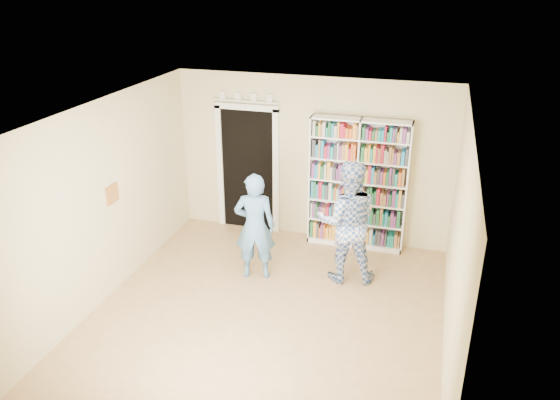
{
  "coord_description": "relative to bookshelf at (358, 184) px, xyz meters",
  "views": [
    {
      "loc": [
        1.88,
        -5.69,
        4.23
      ],
      "look_at": [
        -0.07,
        0.9,
        1.29
      ],
      "focal_mm": 35.0,
      "sensor_mm": 36.0,
      "label": 1
    }
  ],
  "objects": [
    {
      "name": "floor",
      "position": [
        -0.79,
        -2.34,
        -1.07
      ],
      "size": [
        5.0,
        5.0,
        0.0
      ],
      "primitive_type": "plane",
      "color": "#9E784C",
      "rests_on": "ground"
    },
    {
      "name": "wall_art",
      "position": [
        -3.02,
        -2.14,
        0.33
      ],
      "size": [
        0.03,
        0.25,
        0.25
      ],
      "primitive_type": "cube",
      "color": "brown",
      "rests_on": "wall_left"
    },
    {
      "name": "wall_back",
      "position": [
        -0.79,
        0.16,
        0.28
      ],
      "size": [
        4.5,
        0.0,
        4.5
      ],
      "primitive_type": "plane",
      "rotation": [
        1.57,
        0.0,
        0.0
      ],
      "color": "beige",
      "rests_on": "floor"
    },
    {
      "name": "bookshelf",
      "position": [
        0.0,
        0.0,
        0.0
      ],
      "size": [
        1.55,
        0.29,
        2.13
      ],
      "rotation": [
        0.0,
        0.0,
        -0.13
      ],
      "color": "white",
      "rests_on": "floor"
    },
    {
      "name": "man_plaid",
      "position": [
        0.03,
        -1.08,
        -0.16
      ],
      "size": [
        1.01,
        0.86,
        1.82
      ],
      "primitive_type": "imported",
      "rotation": [
        0.0,
        0.0,
        3.35
      ],
      "color": "#325499",
      "rests_on": "floor"
    },
    {
      "name": "wall_left",
      "position": [
        -3.04,
        -2.34,
        0.28
      ],
      "size": [
        0.0,
        5.0,
        5.0
      ],
      "primitive_type": "plane",
      "rotation": [
        1.57,
        0.0,
        1.57
      ],
      "color": "beige",
      "rests_on": "floor"
    },
    {
      "name": "doorway",
      "position": [
        -1.89,
        0.13,
        0.1
      ],
      "size": [
        1.1,
        0.08,
        2.43
      ],
      "color": "black",
      "rests_on": "floor"
    },
    {
      "name": "wall_right",
      "position": [
        1.46,
        -2.34,
        0.28
      ],
      "size": [
        0.0,
        5.0,
        5.0
      ],
      "primitive_type": "plane",
      "rotation": [
        1.57,
        0.0,
        -1.57
      ],
      "color": "beige",
      "rests_on": "floor"
    },
    {
      "name": "ceiling",
      "position": [
        -0.79,
        -2.34,
        1.63
      ],
      "size": [
        5.0,
        5.0,
        0.0
      ],
      "primitive_type": "plane",
      "rotation": [
        3.14,
        0.0,
        0.0
      ],
      "color": "white",
      "rests_on": "wall_back"
    },
    {
      "name": "man_blue",
      "position": [
        -1.24,
        -1.4,
        -0.27
      ],
      "size": [
        0.66,
        0.51,
        1.61
      ],
      "primitive_type": "imported",
      "rotation": [
        0.0,
        0.0,
        3.37
      ],
      "color": "#5284B7",
      "rests_on": "floor"
    },
    {
      "name": "paper_sheet",
      "position": [
        0.13,
        -1.25,
        -0.12
      ],
      "size": [
        0.2,
        0.05,
        0.28
      ],
      "primitive_type": "cube",
      "rotation": [
        0.0,
        0.0,
        0.2
      ],
      "color": "white",
      "rests_on": "man_plaid"
    }
  ]
}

